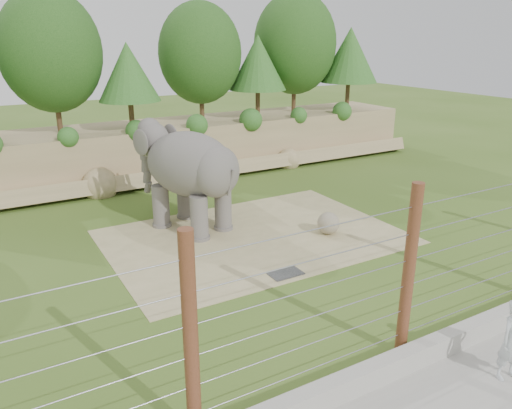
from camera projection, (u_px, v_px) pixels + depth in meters
ground at (289, 274)px, 14.94m from camera, size 90.00×90.00×0.00m
back_embankment at (157, 95)px, 24.31m from camera, size 30.00×5.52×8.77m
dirt_patch at (254, 237)px, 17.63m from camera, size 10.00×7.00×0.02m
drain_grate at (286, 274)px, 14.87m from camera, size 1.00×0.60×0.03m
elephant at (191, 179)px, 17.86m from camera, size 3.52×5.04×3.75m
stone_ball at (328, 223)px, 17.76m from camera, size 0.80×0.80×0.80m
retaining_wall at (418, 355)px, 10.76m from camera, size 26.00×0.35×0.50m
barrier_fence at (409, 273)px, 10.60m from camera, size 20.26×0.26×4.00m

